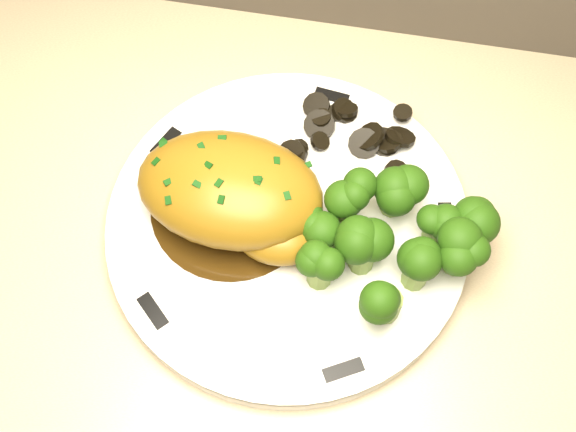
% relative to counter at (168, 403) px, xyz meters
% --- Properties ---
extents(counter, '(2.16, 0.71, 1.05)m').
position_rel_counter_xyz_m(counter, '(0.00, 0.00, 0.00)').
color(counter, brown).
rests_on(counter, ground).
extents(plate, '(0.38, 0.38, 0.02)m').
position_rel_counter_xyz_m(plate, '(0.16, 0.08, 0.47)').
color(plate, white).
rests_on(plate, counter).
extents(rim_accent_0, '(0.03, 0.01, 0.00)m').
position_rel_counter_xyz_m(rim_accent_0, '(0.17, 0.21, 0.48)').
color(rim_accent_0, black).
rests_on(rim_accent_0, plate).
extents(rim_accent_1, '(0.02, 0.03, 0.00)m').
position_rel_counter_xyz_m(rim_accent_1, '(0.04, 0.13, 0.48)').
color(rim_accent_1, black).
rests_on(rim_accent_1, plate).
extents(rim_accent_2, '(0.03, 0.03, 0.00)m').
position_rel_counter_xyz_m(rim_accent_2, '(0.07, -0.02, 0.48)').
color(rim_accent_2, black).
rests_on(rim_accent_2, plate).
extents(rim_accent_3, '(0.03, 0.02, 0.00)m').
position_rel_counter_xyz_m(rim_accent_3, '(0.22, -0.04, 0.48)').
color(rim_accent_3, black).
rests_on(rim_accent_3, plate).
extents(rim_accent_4, '(0.02, 0.03, 0.00)m').
position_rel_counter_xyz_m(rim_accent_4, '(0.28, 0.10, 0.48)').
color(rim_accent_4, black).
rests_on(rim_accent_4, plate).
extents(gravy_pool, '(0.14, 0.14, 0.00)m').
position_rel_counter_xyz_m(gravy_pool, '(0.11, 0.08, 0.48)').
color(gravy_pool, '#342109').
rests_on(gravy_pool, plate).
extents(chicken_breast, '(0.16, 0.11, 0.06)m').
position_rel_counter_xyz_m(chicken_breast, '(0.11, 0.08, 0.51)').
color(chicken_breast, '#986C1A').
rests_on(chicken_breast, plate).
extents(mushroom_pile, '(0.10, 0.08, 0.03)m').
position_rel_counter_xyz_m(mushroom_pile, '(0.19, 0.16, 0.49)').
color(mushroom_pile, black).
rests_on(mushroom_pile, plate).
extents(broccoli_florets, '(0.16, 0.12, 0.05)m').
position_rel_counter_xyz_m(broccoli_florets, '(0.24, 0.07, 0.51)').
color(broccoli_florets, olive).
rests_on(broccoli_florets, plate).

